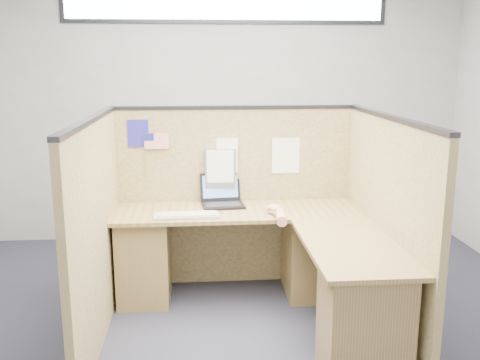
{
  "coord_description": "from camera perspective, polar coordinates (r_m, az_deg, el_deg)",
  "views": [
    {
      "loc": [
        -0.31,
        -3.41,
        1.88
      ],
      "look_at": [
        0.0,
        0.5,
        1.01
      ],
      "focal_mm": 40.0,
      "sensor_mm": 36.0,
      "label": 1
    }
  ],
  "objects": [
    {
      "name": "l_desk",
      "position": [
        4.01,
        2.84,
        -9.31
      ],
      "size": [
        1.95,
        1.75,
        0.73
      ],
      "color": "brown",
      "rests_on": "floor"
    },
    {
      "name": "paper_left",
      "position": [
        4.45,
        -1.68,
        2.66
      ],
      "size": [
        0.23,
        0.03,
        0.29
      ],
      "primitive_type": "cube",
      "rotation": [
        0.0,
        0.0,
        -0.12
      ],
      "color": "white",
      "rests_on": "cubicle_partitions"
    },
    {
      "name": "laptop",
      "position": [
        4.41,
        -1.87,
        -1.85
      ],
      "size": [
        0.36,
        0.35,
        0.24
      ],
      "rotation": [
        0.0,
        0.0,
        0.1
      ],
      "color": "black",
      "rests_on": "l_desk"
    },
    {
      "name": "floor",
      "position": [
        3.9,
        0.54,
        -16.32
      ],
      "size": [
        5.0,
        5.0,
        0.0
      ],
      "primitive_type": "plane",
      "color": "black",
      "rests_on": "ground"
    },
    {
      "name": "blue_poster",
      "position": [
        4.44,
        -10.82,
        4.89
      ],
      "size": [
        0.17,
        0.01,
        0.23
      ],
      "primitive_type": "cube",
      "rotation": [
        0.0,
        0.0,
        0.03
      ],
      "color": "navy",
      "rests_on": "cubicle_partitions"
    },
    {
      "name": "cubicle_partitions",
      "position": [
        4.0,
        0.02,
        -3.65
      ],
      "size": [
        2.06,
        1.83,
        1.53
      ],
      "color": "brown",
      "rests_on": "floor"
    },
    {
      "name": "wall_back",
      "position": [
        5.68,
        -1.47,
        7.63
      ],
      "size": [
        5.0,
        0.0,
        5.0
      ],
      "primitive_type": "plane",
      "rotation": [
        1.57,
        0.0,
        0.0
      ],
      "color": "gray",
      "rests_on": "floor"
    },
    {
      "name": "american_flag",
      "position": [
        4.42,
        -9.19,
        3.96
      ],
      "size": [
        0.2,
        0.01,
        0.35
      ],
      "color": "olive",
      "rests_on": "cubicle_partitions"
    },
    {
      "name": "keyboard",
      "position": [
        4.06,
        -5.72,
        -3.81
      ],
      "size": [
        0.49,
        0.18,
        0.03
      ],
      "rotation": [
        0.0,
        0.0,
        0.04
      ],
      "color": "gray",
      "rests_on": "l_desk"
    },
    {
      "name": "clerestory_window",
      "position": [
        5.68,
        -1.52,
        18.24
      ],
      "size": [
        3.3,
        0.04,
        0.38
      ],
      "color": "#232328",
      "rests_on": "wall_back"
    },
    {
      "name": "hand_forearm",
      "position": [
        4.01,
        4.18,
        -3.64
      ],
      "size": [
        0.12,
        0.41,
        0.09
      ],
      "color": "tan",
      "rests_on": "l_desk"
    },
    {
      "name": "mouse",
      "position": [
        4.15,
        3.72,
        -3.3
      ],
      "size": [
        0.12,
        0.08,
        0.05
      ],
      "primitive_type": "ellipsoid",
      "rotation": [
        0.0,
        0.0,
        -0.05
      ],
      "color": "silver",
      "rests_on": "l_desk"
    },
    {
      "name": "paper_right",
      "position": [
        4.5,
        4.9,
        2.6
      ],
      "size": [
        0.23,
        0.01,
        0.3
      ],
      "primitive_type": "cube",
      "rotation": [
        0.0,
        0.0,
        0.04
      ],
      "color": "white",
      "rests_on": "cubicle_partitions"
    },
    {
      "name": "file_holder",
      "position": [
        4.44,
        -2.12,
        1.29
      ],
      "size": [
        0.25,
        0.05,
        0.32
      ],
      "color": "slate",
      "rests_on": "cubicle_partitions"
    },
    {
      "name": "wall_front",
      "position": [
        1.29,
        9.78,
        -9.58
      ],
      "size": [
        5.0,
        0.0,
        5.0
      ],
      "primitive_type": "plane",
      "rotation": [
        -1.57,
        0.0,
        0.0
      ],
      "color": "gray",
      "rests_on": "floor"
    }
  ]
}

